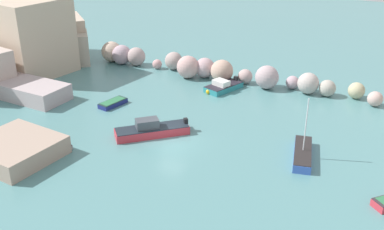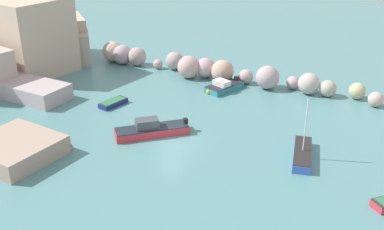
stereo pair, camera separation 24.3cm
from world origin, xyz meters
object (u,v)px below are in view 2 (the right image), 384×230
(stone_dock, at_px, (15,148))
(moored_boat_1, at_px, (302,154))
(moored_boat_4, at_px, (113,103))
(moored_boat_5, at_px, (224,86))
(moored_boat_0, at_px, (57,150))
(moored_boat_2, at_px, (151,130))
(channel_buoy, at_px, (209,92))

(stone_dock, relative_size, moored_boat_1, 1.18)
(moored_boat_4, relative_size, moored_boat_5, 0.68)
(moored_boat_0, height_order, moored_boat_5, moored_boat_5)
(moored_boat_1, xyz_separation_m, moored_boat_5, (-12.00, 11.78, 0.06))
(moored_boat_2, distance_m, moored_boat_4, 8.45)
(moored_boat_1, height_order, moored_boat_2, moored_boat_1)
(moored_boat_0, distance_m, moored_boat_2, 8.56)
(stone_dock, height_order, moored_boat_0, stone_dock)
(stone_dock, xyz_separation_m, channel_buoy, (8.83, 20.29, -0.53))
(channel_buoy, height_order, moored_boat_2, moored_boat_2)
(moored_boat_1, bearing_deg, channel_buoy, -138.91)
(moored_boat_1, distance_m, moored_boat_4, 21.07)
(moored_boat_2, relative_size, moored_boat_4, 1.84)
(moored_boat_0, xyz_separation_m, moored_boat_5, (7.31, 20.06, 0.24))
(channel_buoy, distance_m, moored_boat_4, 10.83)
(stone_dock, relative_size, moored_boat_0, 2.62)
(moored_boat_0, relative_size, moored_boat_1, 0.45)
(stone_dock, xyz_separation_m, moored_boat_0, (2.59, 2.12, -0.58))
(moored_boat_2, xyz_separation_m, moored_boat_5, (1.66, 13.63, -0.10))
(moored_boat_5, bearing_deg, moored_boat_2, 13.66)
(moored_boat_1, height_order, moored_boat_4, moored_boat_1)
(channel_buoy, relative_size, moored_boat_4, 0.16)
(stone_dock, bearing_deg, moored_boat_0, 39.27)
(stone_dock, height_order, moored_boat_2, moored_boat_2)
(moored_boat_5, bearing_deg, moored_boat_1, 66.13)
(moored_boat_0, relative_size, moored_boat_5, 0.51)
(stone_dock, distance_m, moored_boat_4, 12.89)
(channel_buoy, bearing_deg, moored_boat_2, -92.85)
(channel_buoy, bearing_deg, moored_boat_0, -108.94)
(moored_boat_0, distance_m, moored_boat_5, 21.35)
(channel_buoy, bearing_deg, stone_dock, -113.52)
(channel_buoy, xyz_separation_m, moored_boat_5, (1.07, 1.88, 0.19))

